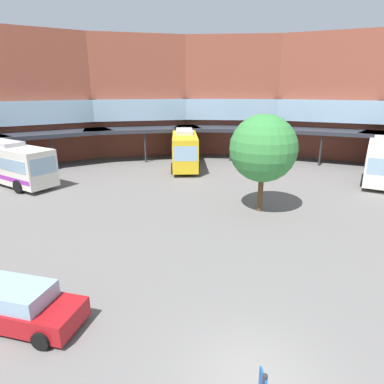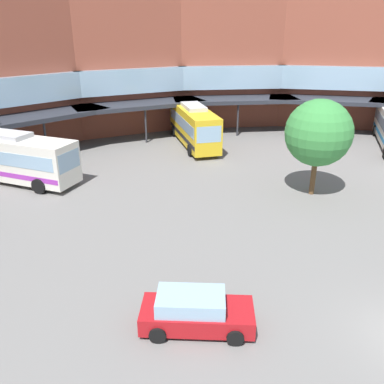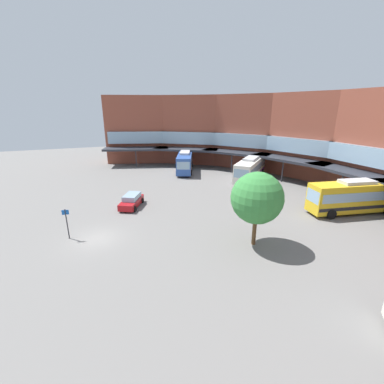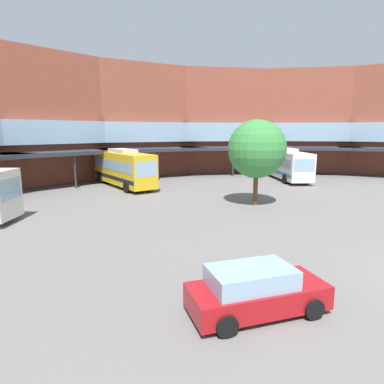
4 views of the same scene
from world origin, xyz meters
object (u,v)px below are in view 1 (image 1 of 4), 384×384
object	(u,v)px
bus_0	(6,162)
bus_1	(382,158)
plaza_tree	(263,149)
bus_3	(184,148)
parked_car	(20,306)

from	to	relation	value
bus_0	bus_1	size ratio (longest dim) A/B	0.95
bus_1	plaza_tree	distance (m)	16.11
bus_0	plaza_tree	world-z (taller)	plaza_tree
bus_1	bus_3	bearing A→B (deg)	-76.39
bus_3	bus_1	bearing A→B (deg)	72.95
bus_1	plaza_tree	xyz separation A→B (m)	(-14.88, -5.68, 2.48)
bus_0	plaza_tree	bearing A→B (deg)	14.81
bus_0	bus_1	world-z (taller)	bus_0
bus_1	bus_3	distance (m)	19.28
bus_1	bus_3	size ratio (longest dim) A/B	0.99
bus_1	bus_0	bearing A→B (deg)	-58.69
bus_3	plaza_tree	bearing A→B (deg)	19.28
bus_0	parked_car	world-z (taller)	bus_0
parked_car	bus_1	bearing A→B (deg)	55.23
bus_0	bus_3	bearing A→B (deg)	56.60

